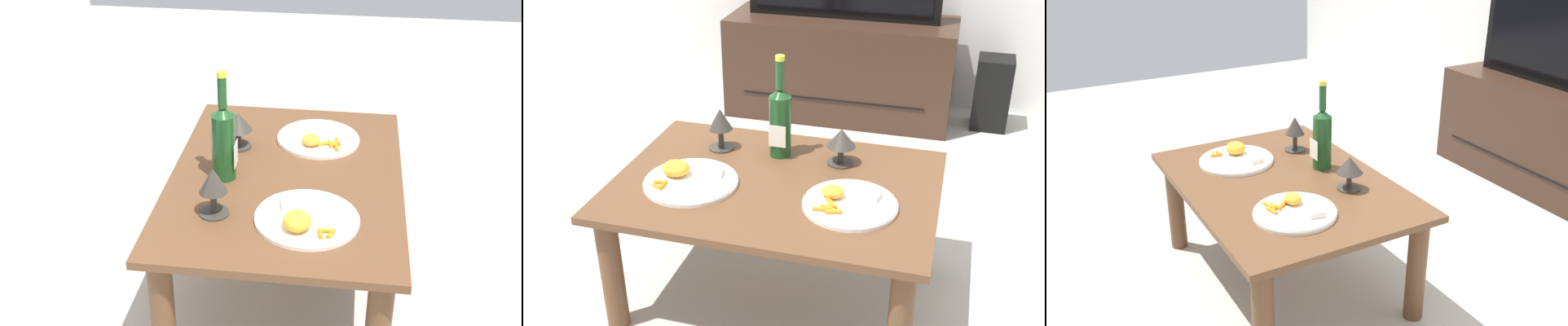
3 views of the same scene
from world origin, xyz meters
The scene contains 7 objects.
ground_plane centered at (0.00, 0.00, 0.00)m, with size 6.40×6.40×0.00m, color #B7B2A8.
dining_table centered at (0.00, 0.00, 0.35)m, with size 1.01×0.72×0.43m.
wine_bottle centered at (-0.04, 0.19, 0.56)m, with size 0.07×0.07×0.35m.
goblet_left centered at (-0.25, 0.18, 0.53)m, with size 0.09×0.09×0.15m.
goblet_right centered at (0.17, 0.18, 0.51)m, with size 0.10×0.10×0.12m.
dinner_plate_left centered at (-0.26, -0.08, 0.44)m, with size 0.30×0.30×0.06m.
dinner_plate_right centered at (0.25, -0.08, 0.44)m, with size 0.28×0.28×0.05m.
Camera 1 is at (-1.86, -0.18, 1.49)m, focal length 47.32 mm.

